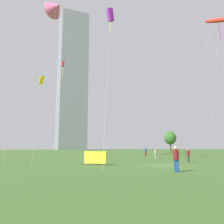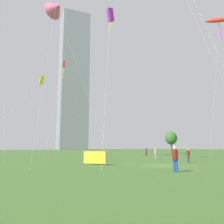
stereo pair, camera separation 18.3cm
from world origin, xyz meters
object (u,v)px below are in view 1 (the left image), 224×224
at_px(person_standing_0, 155,153).
at_px(park_tree_1, 170,138).
at_px(kite_flying_3, 56,8).
at_px(event_banner, 95,157).
at_px(kite_flying_8, 63,65).
at_px(kite_flying_2, 41,80).
at_px(kite_flying_5, 110,15).
at_px(person_standing_2, 188,154).
at_px(distant_highrise_0, 72,80).
at_px(person_standing_3, 176,157).
at_px(person_standing_1, 146,151).
at_px(kite_flying_4, 219,20).

xyz_separation_m(person_standing_0, park_tree_1, (22.47, 21.97, 3.41)).
bearing_deg(kite_flying_3, event_banner, -83.84).
bearing_deg(kite_flying_8, kite_flying_2, -112.84).
height_order(person_standing_0, event_banner, person_standing_0).
bearing_deg(kite_flying_3, kite_flying_5, -61.34).
relative_size(person_standing_2, park_tree_1, 0.26).
bearing_deg(distant_highrise_0, person_standing_3, -98.96).
distance_m(person_standing_0, kite_flying_3, 29.31).
bearing_deg(park_tree_1, kite_flying_5, -142.28).
relative_size(person_standing_1, person_standing_2, 1.08).
distance_m(person_standing_0, person_standing_2, 7.97).
xyz_separation_m(person_standing_2, park_tree_1, (23.70, 29.85, 3.40)).
xyz_separation_m(person_standing_0, kite_flying_4, (6.92, -7.41, 19.82)).
bearing_deg(event_banner, person_standing_3, -71.95).
bearing_deg(kite_flying_4, kite_flying_8, 115.01).
relative_size(person_standing_1, person_standing_3, 0.92).
relative_size(kite_flying_2, kite_flying_8, 0.54).
relative_size(person_standing_0, kite_flying_3, 0.06).
distance_m(person_standing_2, event_banner, 11.63).
bearing_deg(kite_flying_4, event_banner, 177.69).
bearing_deg(kite_flying_2, distant_highrise_0, 71.12).
relative_size(person_standing_2, kite_flying_5, 0.08).
height_order(park_tree_1, distant_highrise_0, distant_highrise_0).
distance_m(kite_flying_3, kite_flying_4, 26.46).
bearing_deg(person_standing_0, park_tree_1, -108.15).
relative_size(kite_flying_4, event_banner, 11.22).
distance_m(kite_flying_3, kite_flying_5, 12.55).
bearing_deg(person_standing_2, person_standing_1, -143.04).
distance_m(kite_flying_2, kite_flying_4, 28.33).
height_order(person_standing_2, kite_flying_8, kite_flying_8).
xyz_separation_m(person_standing_1, event_banner, (-19.11, -18.00, -0.23)).
bearing_deg(person_standing_2, person_standing_0, -130.52).
height_order(kite_flying_8, event_banner, kite_flying_8).
bearing_deg(person_standing_3, kite_flying_5, -54.30).
xyz_separation_m(kite_flying_8, distant_highrise_0, (31.32, 96.06, 26.10)).
xyz_separation_m(person_standing_0, event_banner, (-12.79, -6.61, -0.16)).
bearing_deg(person_standing_1, person_standing_0, 123.06).
bearing_deg(kite_flying_4, kite_flying_3, 144.65).
bearing_deg(person_standing_2, kite_flying_5, -67.76).
bearing_deg(kite_flying_8, person_standing_3, -92.38).
height_order(person_standing_1, park_tree_1, park_tree_1).
distance_m(kite_flying_4, park_tree_1, 37.07).
relative_size(person_standing_0, kite_flying_5, 0.08).
distance_m(person_standing_0, park_tree_1, 31.61).
height_order(person_standing_0, park_tree_1, park_tree_1).
height_order(kite_flying_3, kite_flying_8, kite_flying_3).
distance_m(person_standing_0, person_standing_1, 13.02).
xyz_separation_m(person_standing_0, kite_flying_3, (-14.33, 7.67, 24.39)).
distance_m(person_standing_1, kite_flying_4, 27.26).
height_order(kite_flying_2, kite_flying_3, kite_flying_3).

